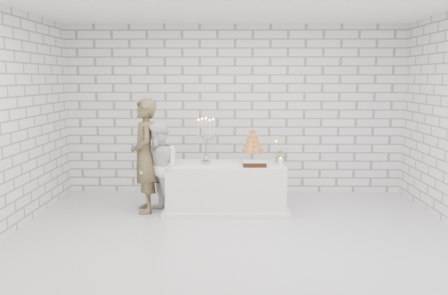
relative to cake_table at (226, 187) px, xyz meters
The scene contains 14 objects.
ground 1.31m from the cake_table, 83.43° to the right, with size 6.00×5.00×0.01m, color silver.
ceiling 2.91m from the cake_table, 83.43° to the right, with size 6.00×5.00×0.01m, color white.
wall_back 1.69m from the cake_table, 83.49° to the left, with size 6.00×0.01×3.00m, color white.
wall_front 3.91m from the cake_table, 87.81° to the right, with size 6.00×0.01×3.00m, color white.
wall_left 3.31m from the cake_table, 156.46° to the right, with size 0.01×5.00×3.00m, color white.
cake_table is the anchor object (origin of this frame).
groom 1.35m from the cake_table, behind, with size 0.64×0.42×1.76m, color #493A22.
bride 1.08m from the cake_table, 169.90° to the right, with size 0.69×0.54×1.42m, color white.
candelabra 0.80m from the cake_table, behind, with size 0.29×0.29×0.72m, color #9897A1, non-canonical shape.
croquembouche 0.78m from the cake_table, 18.30° to the left, with size 0.35×0.35×0.55m, color #AB5A29, non-canonical shape.
chocolate_cake 0.63m from the cake_table, 25.88° to the right, with size 0.35×0.25×0.08m, color black.
pillar_candle 0.95m from the cake_table, 14.17° to the right, with size 0.08×0.08×0.12m, color white.
extra_taper 0.97m from the cake_table, 12.55° to the left, with size 0.06×0.06×0.32m, color beige.
flowers 0.99m from the cake_table, ahead, with size 0.23×0.20×0.26m, color #437434.
Camera 1 is at (-0.09, -5.83, 2.06)m, focal length 37.33 mm.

